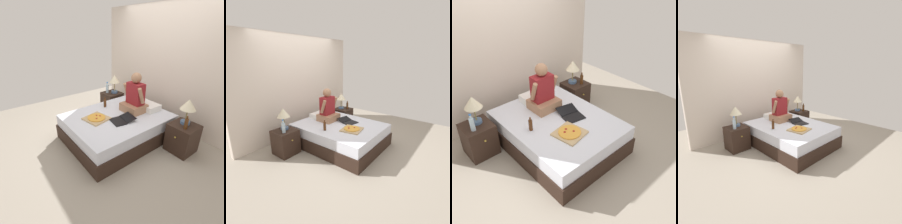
# 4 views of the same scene
# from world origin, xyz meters

# --- Properties ---
(ground_plane) EXTENTS (5.70, 5.70, 0.00)m
(ground_plane) POSITION_xyz_m (0.00, 0.00, 0.00)
(ground_plane) COLOR #9E9384
(wall_back) EXTENTS (3.70, 0.12, 2.50)m
(wall_back) POSITION_xyz_m (0.00, 1.33, 1.25)
(wall_back) COLOR beige
(wall_back) RESTS_ON ground
(bed) EXTENTS (1.50, 1.94, 0.50)m
(bed) POSITION_xyz_m (0.00, 0.00, 0.25)
(bed) COLOR black
(bed) RESTS_ON ground
(nightstand_left) EXTENTS (0.44, 0.47, 0.53)m
(nightstand_left) POSITION_xyz_m (-1.03, 0.66, 0.26)
(nightstand_left) COLOR black
(nightstand_left) RESTS_ON ground
(lamp_on_left_nightstand) EXTENTS (0.26, 0.26, 0.45)m
(lamp_on_left_nightstand) POSITION_xyz_m (-0.99, 0.71, 0.86)
(lamp_on_left_nightstand) COLOR #4C6B93
(lamp_on_left_nightstand) RESTS_ON nightstand_left
(water_bottle) EXTENTS (0.07, 0.07, 0.28)m
(water_bottle) POSITION_xyz_m (-1.11, 0.57, 0.64)
(water_bottle) COLOR silver
(water_bottle) RESTS_ON nightstand_left
(nightstand_right) EXTENTS (0.44, 0.47, 0.53)m
(nightstand_right) POSITION_xyz_m (1.03, 0.66, 0.26)
(nightstand_right) COLOR black
(nightstand_right) RESTS_ON ground
(lamp_on_right_nightstand) EXTENTS (0.26, 0.26, 0.45)m
(lamp_on_right_nightstand) POSITION_xyz_m (1.00, 0.71, 0.86)
(lamp_on_right_nightstand) COLOR #4C6B93
(lamp_on_right_nightstand) RESTS_ON nightstand_right
(beer_bottle) EXTENTS (0.06, 0.06, 0.23)m
(beer_bottle) POSITION_xyz_m (1.10, 0.56, 0.62)
(beer_bottle) COLOR #512D14
(beer_bottle) RESTS_ON nightstand_right
(pillow) EXTENTS (0.52, 0.34, 0.12)m
(pillow) POSITION_xyz_m (0.12, 0.69, 0.56)
(pillow) COLOR white
(pillow) RESTS_ON bed
(person_seated) EXTENTS (0.47, 0.40, 0.78)m
(person_seated) POSITION_xyz_m (0.05, 0.40, 0.79)
(person_seated) COLOR #A37556
(person_seated) RESTS_ON bed
(laptop) EXTENTS (0.39, 0.47, 0.07)m
(laptop) POSITION_xyz_m (0.22, -0.09, 0.52)
(laptop) COLOR black
(laptop) RESTS_ON bed
(pizza_box) EXTENTS (0.46, 0.46, 0.05)m
(pizza_box) POSITION_xyz_m (-0.11, -0.40, 0.52)
(pizza_box) COLOR tan
(pizza_box) RESTS_ON bed
(beer_bottle_on_bed) EXTENTS (0.06, 0.06, 0.22)m
(beer_bottle_on_bed) POSITION_xyz_m (-0.47, 0.04, 0.59)
(beer_bottle_on_bed) COLOR #4C2811
(beer_bottle_on_bed) RESTS_ON bed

